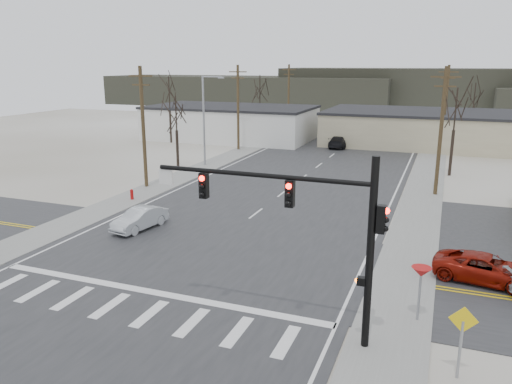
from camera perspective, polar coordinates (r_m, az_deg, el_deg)
ground at (r=27.91m, az=-5.97°, el=-7.03°), size 140.00×140.00×0.00m
main_road at (r=41.17m, az=3.48°, el=0.18°), size 18.00×110.00×0.05m
cross_road at (r=27.90m, az=-5.97°, el=-6.99°), size 90.00×10.00×0.04m
sidewalk_left at (r=49.66m, az=-6.48°, el=2.61°), size 3.00×90.00×0.06m
sidewalk_right at (r=44.27m, az=18.70°, el=0.46°), size 3.00×90.00×0.06m
traffic_signal_mast at (r=18.20m, az=7.14°, el=-3.33°), size 8.95×0.43×7.20m
fire_hydrant at (r=39.38m, az=-14.01°, el=-0.26°), size 0.24×0.24×0.87m
yield_sign at (r=21.19m, az=18.36°, el=-8.89°), size 0.80×0.80×2.35m
diamond_sign at (r=18.26m, az=22.45°, el=-14.86°), size 0.92×0.10×2.61m
building_left_far at (r=69.43m, az=-2.88°, el=7.95°), size 22.30×12.30×4.50m
building_right_far at (r=67.57m, az=19.37°, el=6.88°), size 26.30×14.30×4.30m
upole_left_b at (r=42.47m, az=-12.77°, el=7.44°), size 2.20×0.30×10.00m
upole_left_c at (r=60.05m, az=-2.06°, el=9.77°), size 2.20×0.30×10.00m
upole_left_d at (r=78.79m, az=3.74°, el=10.89°), size 2.20×0.30×10.00m
upole_right_a at (r=41.36m, az=20.39°, el=6.70°), size 2.20×0.30×10.00m
upole_right_b at (r=63.25m, az=20.83°, el=9.09°), size 2.20×0.30×10.00m
streetlight_main at (r=50.73m, az=-5.80°, el=8.67°), size 2.40×0.25×9.00m
tree_left_near at (r=50.01m, az=-9.12°, el=8.64°), size 3.30×3.30×7.35m
tree_right_mid at (r=49.24m, az=21.84°, el=8.53°), size 3.74×3.74×8.33m
tree_left_far at (r=73.87m, az=0.44°, el=11.50°), size 3.96×3.96×8.82m
tree_right_far at (r=75.26m, az=23.68°, el=9.82°), size 3.52×3.52×7.84m
tree_left_mid at (r=66.51m, az=-9.89°, el=10.95°), size 3.96×3.96×8.82m
hill_left at (r=124.45m, az=-1.19°, el=11.46°), size 70.00×18.00×7.00m
hill_center at (r=119.23m, az=22.89°, el=10.69°), size 80.00×18.00×9.00m
sedan_crossing at (r=32.29m, az=-13.13°, el=-2.98°), size 2.06×4.21×1.33m
car_far_a at (r=62.95m, az=9.52°, el=5.74°), size 2.10×5.13×1.49m
car_far_b at (r=84.00m, az=13.26°, el=7.72°), size 2.72×4.57×1.46m
car_parked_red at (r=26.47m, az=24.79°, el=-7.97°), size 5.09×2.98×1.33m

